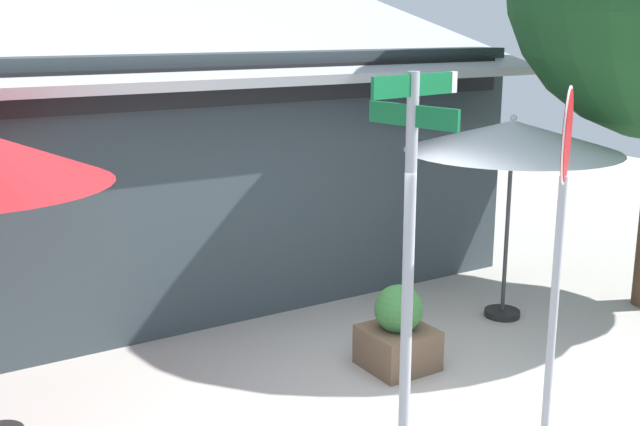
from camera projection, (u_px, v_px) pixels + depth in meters
ground_plane at (395, 396)px, 7.76m from camera, size 28.00×28.00×0.10m
cafe_building at (160, 154)px, 11.34m from camera, size 8.88×5.87×4.46m
street_sign_post at (409, 242)px, 5.87m from camera, size 0.90×0.84×3.24m
stop_sign at (562, 205)px, 6.18m from camera, size 0.63×0.47×3.11m
patio_umbrella_ivory_center at (513, 137)px, 9.18m from camera, size 2.57×2.57×2.53m
sidewalk_planter at (398, 332)px, 8.20m from camera, size 0.69×0.69×0.91m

